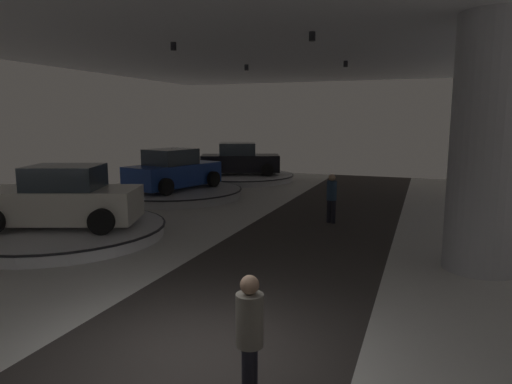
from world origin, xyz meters
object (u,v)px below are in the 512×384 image
at_px(visitor_walking_far, 250,333).
at_px(display_platform_mid_left, 63,231).
at_px(column_right, 489,146).
at_px(display_platform_deep_left, 240,177).
at_px(display_platform_far_left, 174,192).
at_px(display_car_deep_left, 240,160).
at_px(visitor_walking_near, 332,195).
at_px(display_car_far_left, 173,171).
at_px(display_car_mid_left, 62,199).

bearing_deg(visitor_walking_far, display_platform_mid_left, 145.55).
height_order(column_right, display_platform_deep_left, column_right).
bearing_deg(display_platform_far_left, visitor_walking_far, -56.17).
relative_size(display_platform_far_left, visitor_walking_far, 3.64).
bearing_deg(column_right, display_car_deep_left, 131.81).
relative_size(column_right, display_platform_far_left, 0.95).
xyz_separation_m(column_right, visitor_walking_near, (-4.02, 3.39, -1.84)).
height_order(display_platform_mid_left, visitor_walking_far, visitor_walking_far).
xyz_separation_m(column_right, display_platform_mid_left, (-10.75, -1.11, -2.56)).
bearing_deg(visitor_walking_near, column_right, -40.15).
height_order(column_right, display_car_deep_left, column_right).
distance_m(display_platform_far_left, display_car_far_left, 0.93).
bearing_deg(display_platform_deep_left, display_car_deep_left, -157.62).
height_order(display_car_far_left, visitor_walking_far, display_car_far_left).
relative_size(display_platform_deep_left, visitor_walking_far, 3.67).
bearing_deg(display_platform_mid_left, display_platform_far_left, 94.57).
bearing_deg(visitor_walking_near, display_car_mid_left, -146.12).
bearing_deg(display_platform_far_left, display_platform_deep_left, 84.99).
bearing_deg(display_platform_far_left, display_car_deep_left, 85.25).
height_order(display_car_mid_left, visitor_walking_near, display_car_mid_left).
distance_m(display_car_far_left, visitor_walking_far, 14.85).
relative_size(display_car_mid_left, visitor_walking_far, 2.87).
bearing_deg(display_platform_far_left, display_car_far_left, -104.33).
bearing_deg(column_right, display_platform_far_left, 152.24).
relative_size(display_platform_deep_left, display_car_far_left, 1.29).
bearing_deg(visitor_walking_far, column_right, 64.68).
relative_size(display_car_far_left, visitor_walking_near, 2.84).
bearing_deg(display_car_deep_left, display_car_far_left, -94.80).
relative_size(display_platform_far_left, display_car_far_left, 1.28).
height_order(display_car_mid_left, display_car_far_left, display_car_far_left).
relative_size(display_platform_mid_left, display_platform_far_left, 0.98).
bearing_deg(visitor_walking_near, display_car_far_left, 160.89).
bearing_deg(visitor_walking_far, display_car_deep_left, 112.81).
xyz_separation_m(display_car_deep_left, visitor_walking_far, (7.77, -18.48, -0.18)).
relative_size(display_platform_deep_left, display_car_deep_left, 1.28).
bearing_deg(display_car_deep_left, visitor_walking_near, -52.02).
distance_m(display_car_far_left, visitor_walking_near, 7.72).
relative_size(display_car_deep_left, display_platform_far_left, 0.79).
height_order(display_car_mid_left, display_platform_far_left, display_car_mid_left).
xyz_separation_m(column_right, display_platform_far_left, (-11.31, 5.95, -2.55)).
xyz_separation_m(display_car_deep_left, display_car_far_left, (-0.52, -6.15, 0.04)).
distance_m(column_right, display_platform_deep_left, 16.39).
bearing_deg(visitor_walking_near, display_platform_far_left, 160.66).
relative_size(display_platform_mid_left, display_car_mid_left, 1.25).
bearing_deg(display_car_deep_left, display_platform_deep_left, 22.38).
relative_size(display_car_deep_left, visitor_walking_near, 2.87).
relative_size(display_car_mid_left, display_platform_far_left, 0.79).
relative_size(display_platform_deep_left, visitor_walking_near, 3.67).
bearing_deg(display_car_mid_left, display_car_far_left, 94.89).
distance_m(display_car_deep_left, display_car_far_left, 6.17).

